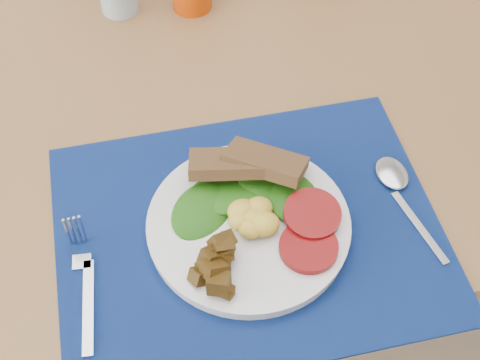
# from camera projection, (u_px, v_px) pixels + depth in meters

# --- Properties ---
(table) EXTENTS (1.40, 0.90, 0.75)m
(table) POSITION_uv_depth(u_px,v_px,m) (176.00, 114.00, 1.07)
(table) COLOR brown
(table) RESTS_ON ground
(placemat) EXTENTS (0.49, 0.39, 0.00)m
(placemat) POSITION_uv_depth(u_px,v_px,m) (248.00, 230.00, 0.83)
(placemat) COLOR black
(placemat) RESTS_ON table
(breakfast_plate) EXTENTS (0.25, 0.25, 0.06)m
(breakfast_plate) POSITION_uv_depth(u_px,v_px,m) (245.00, 225.00, 0.81)
(breakfast_plate) COLOR silver
(breakfast_plate) RESTS_ON placemat
(fork) EXTENTS (0.03, 0.17, 0.00)m
(fork) POSITION_uv_depth(u_px,v_px,m) (84.00, 278.00, 0.78)
(fork) COLOR #B2B5BA
(fork) RESTS_ON placemat
(spoon) EXTENTS (0.04, 0.17, 0.01)m
(spoon) POSITION_uv_depth(u_px,v_px,m) (400.00, 190.00, 0.86)
(spoon) COLOR #B2B5BA
(spoon) RESTS_ON placemat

